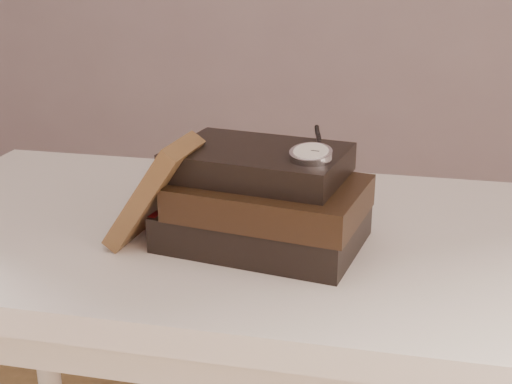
# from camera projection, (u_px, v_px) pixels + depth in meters

# --- Properties ---
(table) EXTENTS (1.00, 0.60, 0.75)m
(table) POSITION_uv_depth(u_px,v_px,m) (209.00, 278.00, 1.08)
(table) COLOR silver
(table) RESTS_ON ground
(book_stack) EXTENTS (0.30, 0.23, 0.13)m
(book_stack) POSITION_uv_depth(u_px,v_px,m) (264.00, 201.00, 0.96)
(book_stack) COLOR black
(book_stack) RESTS_ON table
(journal) EXTENTS (0.12, 0.11, 0.15)m
(journal) POSITION_uv_depth(u_px,v_px,m) (154.00, 191.00, 0.96)
(journal) COLOR #462F1B
(journal) RESTS_ON table
(pocket_watch) EXTENTS (0.06, 0.16, 0.02)m
(pocket_watch) POSITION_uv_depth(u_px,v_px,m) (312.00, 153.00, 0.90)
(pocket_watch) COLOR silver
(pocket_watch) RESTS_ON book_stack
(eyeglasses) EXTENTS (0.13, 0.15, 0.05)m
(eyeglasses) POSITION_uv_depth(u_px,v_px,m) (227.00, 166.00, 1.07)
(eyeglasses) COLOR silver
(eyeglasses) RESTS_ON book_stack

